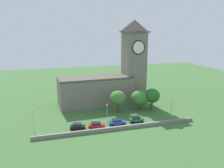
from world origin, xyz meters
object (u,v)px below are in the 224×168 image
(streetlamp_west_mid, at_px, (107,110))
(tree_riverside_east, at_px, (139,98))
(car_black, at_px, (78,127))
(car_red, at_px, (96,125))
(streetlamp_west_end, at_px, (33,116))
(car_green, at_px, (136,119))
(tree_churchyard, at_px, (118,98))
(tree_riverside_west, at_px, (152,96))
(streetlamp_central, at_px, (171,105))
(car_blue, at_px, (117,122))
(church, at_px, (111,79))

(streetlamp_west_mid, bearing_deg, tree_riverside_east, 33.14)
(car_black, relative_size, streetlamp_west_mid, 0.73)
(car_red, relative_size, streetlamp_west_end, 0.72)
(streetlamp_west_end, height_order, tree_riverside_east, tree_riverside_east)
(car_green, bearing_deg, tree_riverside_east, 62.74)
(streetlamp_west_end, height_order, streetlamp_west_mid, streetlamp_west_end)
(tree_churchyard, bearing_deg, tree_riverside_west, -2.60)
(streetlamp_west_end, distance_m, streetlamp_central, 41.63)
(car_black, relative_size, car_blue, 0.90)
(car_red, xyz_separation_m, tree_riverside_east, (17.90, 11.33, 3.42))
(streetlamp_west_mid, xyz_separation_m, tree_churchyard, (6.11, 8.65, 0.94))
(car_blue, bearing_deg, streetlamp_west_end, 175.66)
(car_green, relative_size, streetlamp_west_mid, 0.71)
(tree_riverside_east, relative_size, tree_riverside_west, 0.92)
(car_green, bearing_deg, streetlamp_west_mid, 171.70)
(car_red, height_order, tree_churchyard, tree_churchyard)
(tree_riverside_west, bearing_deg, car_black, -160.18)
(streetlamp_west_mid, relative_size, tree_riverside_east, 0.89)
(tree_riverside_east, bearing_deg, streetlamp_west_end, -165.53)
(car_black, xyz_separation_m, car_blue, (11.67, 0.28, -0.02))
(car_blue, height_order, tree_riverside_east, tree_riverside_east)
(church, distance_m, car_blue, 23.42)
(car_red, distance_m, streetlamp_west_end, 17.51)
(car_green, distance_m, streetlamp_central, 12.65)
(car_red, distance_m, tree_riverside_east, 21.46)
(car_green, bearing_deg, streetlamp_central, 3.00)
(car_black, relative_size, tree_riverside_east, 0.65)
(car_blue, bearing_deg, streetlamp_central, 2.72)
(church, distance_m, car_red, 25.83)
(church, distance_m, streetlamp_west_mid, 21.70)
(car_black, relative_size, car_red, 0.92)
(tree_churchyard, bearing_deg, tree_riverside_east, 4.31)
(car_blue, height_order, car_green, car_green)
(streetlamp_central, relative_size, tree_riverside_west, 0.84)
(car_black, distance_m, streetlamp_central, 30.19)
(church, relative_size, car_black, 7.52)
(car_green, bearing_deg, church, 95.20)
(car_blue, relative_size, streetlamp_central, 0.79)
(tree_riverside_west, bearing_deg, tree_riverside_east, 164.47)
(tree_riverside_west, bearing_deg, church, 134.23)
(church, distance_m, streetlamp_west_end, 34.16)
(church, relative_size, tree_riverside_east, 4.88)
(church, xyz_separation_m, tree_churchyard, (-0.71, -11.31, -4.18))
(streetlamp_west_mid, relative_size, streetlamp_central, 0.97)
(car_black, bearing_deg, car_blue, 1.36)
(car_blue, xyz_separation_m, car_green, (6.12, 0.23, 0.06))
(tree_churchyard, bearing_deg, streetlamp_west_mid, -125.25)
(car_green, bearing_deg, tree_riverside_west, 44.25)
(car_black, height_order, car_blue, car_black)
(car_green, xyz_separation_m, streetlamp_west_mid, (-8.75, 1.28, 3.21))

